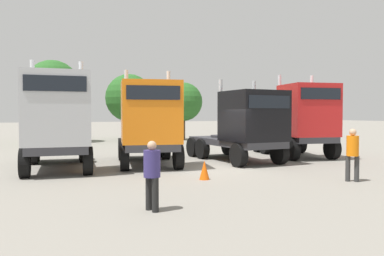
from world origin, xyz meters
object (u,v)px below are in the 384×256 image
(visitor_in_hivis, at_px, (353,151))
(visitor_with_camera, at_px, (152,171))
(semi_truck_black, at_px, (246,125))
(semi_truck_orange, at_px, (149,123))
(semi_truck_red, at_px, (302,120))
(traffic_cone_near, at_px, (204,170))
(semi_truck_silver, at_px, (57,121))

(visitor_in_hivis, bearing_deg, visitor_with_camera, -35.81)
(semi_truck_black, bearing_deg, visitor_with_camera, -46.37)
(semi_truck_orange, xyz_separation_m, semi_truck_red, (8.39, 0.21, 0.10))
(semi_truck_black, xyz_separation_m, traffic_cone_near, (-3.73, -3.50, -1.42))
(semi_truck_red, bearing_deg, semi_truck_black, -69.69)
(visitor_with_camera, distance_m, traffic_cone_near, 4.66)
(semi_truck_silver, distance_m, traffic_cone_near, 6.30)
(semi_truck_orange, relative_size, semi_truck_red, 1.07)
(semi_truck_silver, distance_m, semi_truck_black, 8.38)
(semi_truck_silver, xyz_separation_m, semi_truck_orange, (3.80, 0.08, -0.13))
(semi_truck_silver, relative_size, traffic_cone_near, 9.72)
(traffic_cone_near, bearing_deg, semi_truck_orange, 101.70)
(visitor_in_hivis, bearing_deg, semi_truck_black, -127.80)
(semi_truck_red, relative_size, visitor_in_hivis, 3.35)
(semi_truck_silver, bearing_deg, traffic_cone_near, 54.57)
(visitor_with_camera, height_order, traffic_cone_near, visitor_with_camera)
(semi_truck_orange, height_order, semi_truck_black, semi_truck_orange)
(semi_truck_orange, relative_size, visitor_with_camera, 3.87)
(visitor_in_hivis, xyz_separation_m, visitor_with_camera, (-7.46, -1.23, -0.09))
(visitor_in_hivis, distance_m, traffic_cone_near, 5.09)
(semi_truck_orange, bearing_deg, traffic_cone_near, 22.70)
(traffic_cone_near, bearing_deg, semi_truck_silver, 139.77)
(traffic_cone_near, bearing_deg, semi_truck_red, 29.07)
(semi_truck_black, height_order, traffic_cone_near, semi_truck_black)
(semi_truck_silver, height_order, semi_truck_red, semi_truck_silver)
(semi_truck_black, height_order, visitor_in_hivis, semi_truck_black)
(semi_truck_silver, distance_m, semi_truck_red, 12.20)
(semi_truck_orange, relative_size, visitor_in_hivis, 3.58)
(semi_truck_silver, height_order, semi_truck_black, semi_truck_silver)
(semi_truck_red, bearing_deg, semi_truck_silver, -78.84)
(traffic_cone_near, bearing_deg, visitor_with_camera, -130.12)
(semi_truck_black, height_order, visitor_with_camera, semi_truck_black)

